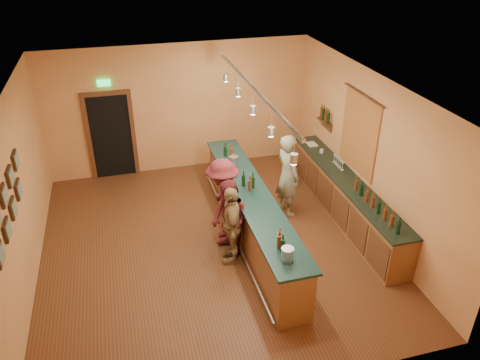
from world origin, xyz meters
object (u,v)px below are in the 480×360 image
object	(u,v)px
tasting_bar	(251,212)
bartender	(288,175)
customer_c	(223,201)
back_counter	(345,198)
customer_a	(230,220)
customer_b	(232,225)
bar_stool	(286,165)

from	to	relation	value
tasting_bar	bartender	xyz separation A→B (m)	(1.01, 0.71, 0.32)
customer_c	back_counter	bearing A→B (deg)	98.57
tasting_bar	customer_a	xyz separation A→B (m)	(-0.55, -0.41, 0.18)
tasting_bar	customer_a	world-z (taller)	customer_a
tasting_bar	customer_c	xyz separation A→B (m)	(-0.55, 0.11, 0.28)
customer_b	customer_c	bearing A→B (deg)	-168.10
back_counter	customer_a	xyz separation A→B (m)	(-2.69, -0.59, 0.30)
tasting_bar	customer_c	world-z (taller)	customer_c
customer_c	bar_stool	size ratio (longest dim) A/B	2.72
tasting_bar	bartender	distance (m)	1.28
tasting_bar	bartender	size ratio (longest dim) A/B	2.76
back_counter	customer_b	distance (m)	2.80
back_counter	bar_stool	world-z (taller)	back_counter
tasting_bar	bar_stool	xyz separation A→B (m)	(1.45, 1.93, -0.10)
bartender	bar_stool	xyz separation A→B (m)	(0.44, 1.22, -0.42)
customer_a	bar_stool	xyz separation A→B (m)	(2.00, 2.34, -0.29)
bartender	customer_b	world-z (taller)	bartender
customer_b	bar_stool	world-z (taller)	customer_b
customer_b	tasting_bar	bearing A→B (deg)	148.03
customer_b	customer_c	distance (m)	0.69
back_counter	bar_stool	distance (m)	1.88
back_counter	bartender	world-z (taller)	bartender
tasting_bar	customer_b	distance (m)	0.81
bartender	customer_a	xyz separation A→B (m)	(-1.56, -1.12, -0.13)
tasting_bar	customer_b	bearing A→B (deg)	-133.86
customer_a	customer_b	world-z (taller)	customer_a
bartender	bar_stool	world-z (taller)	bartender
bartender	customer_a	bearing A→B (deg)	110.69
customer_c	customer_a	bearing A→B (deg)	7.00
back_counter	customer_c	size ratio (longest dim) A/B	2.57
bar_stool	customer_a	bearing A→B (deg)	-130.51
back_counter	customer_b	world-z (taller)	customer_b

